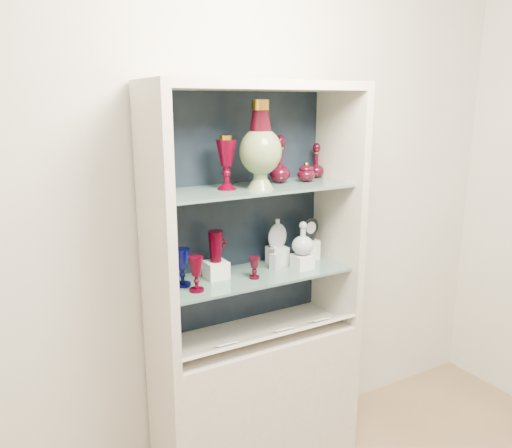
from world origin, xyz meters
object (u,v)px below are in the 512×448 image
lidded_bowl (306,172)px  pedestal_lamp_left (156,163)px  enamel_urn (261,145)px  clear_square_bottle (275,258)px  cameo_medallion (310,228)px  pedestal_lamp_right (226,163)px  ruby_decanter_a (280,156)px  ruby_goblet_tall (196,274)px  flat_flask (277,233)px  ruby_decanter_b (316,159)px  ruby_pitcher (216,246)px  cobalt_goblet (182,267)px  ruby_goblet_small (254,268)px  clear_round_decanter (303,239)px

lidded_bowl → pedestal_lamp_left: bearing=177.2°
lidded_bowl → enamel_urn: bearing=-167.2°
enamel_urn → clear_square_bottle: 0.57m
cameo_medallion → pedestal_lamp_right: bearing=-179.7°
ruby_decanter_a → ruby_goblet_tall: ruby_decanter_a is taller
ruby_decanter_a → flat_flask: bearing=75.2°
pedestal_lamp_right → ruby_decanter_b: (0.56, 0.09, -0.03)m
ruby_goblet_tall → ruby_pitcher: bearing=37.6°
lidded_bowl → ruby_goblet_tall: 0.74m
clear_square_bottle → flat_flask: 0.14m
ruby_decanter_b → cobalt_goblet: 0.89m
ruby_decanter_a → pedestal_lamp_right: bearing=-172.7°
ruby_decanter_a → cameo_medallion: bearing=5.9°
ruby_decanter_b → ruby_goblet_small: 0.66m
ruby_pitcher → clear_square_bottle: (0.30, -0.04, -0.09)m
flat_flask → cobalt_goblet: bearing=-174.8°
ruby_decanter_a → lidded_bowl: (0.13, -0.03, -0.08)m
ruby_decanter_b → lidded_bowl: ruby_decanter_b is taller
ruby_decanter_a → lidded_bowl: size_ratio=2.61×
ruby_goblet_small → ruby_pitcher: size_ratio=0.70×
cobalt_goblet → ruby_decanter_a: bearing=2.9°
clear_square_bottle → cameo_medallion: 0.28m
pedestal_lamp_left → flat_flask: (0.62, 0.02, -0.39)m
ruby_decanter_a → cameo_medallion: ruby_decanter_a is taller
lidded_bowl → clear_round_decanter: 0.33m
ruby_goblet_small → cameo_medallion: 0.43m
cobalt_goblet → clear_round_decanter: clear_round_decanter is taller
pedestal_lamp_right → clear_round_decanter: size_ratio=1.50×
enamel_urn → flat_flask: enamel_urn is taller
ruby_decanter_a → clear_square_bottle: 0.49m
pedestal_lamp_right → cameo_medallion: size_ratio=1.93×
pedestal_lamp_left → pedestal_lamp_right: (0.31, -0.05, -0.01)m
cobalt_goblet → ruby_pitcher: (0.17, 0.02, 0.07)m
ruby_goblet_small → clear_round_decanter: clear_round_decanter is taller
pedestal_lamp_right → flat_flask: bearing=11.8°
clear_round_decanter → cameo_medallion: 0.17m
ruby_pitcher → clear_square_bottle: ruby_pitcher is taller
cobalt_goblet → ruby_goblet_tall: (0.03, -0.09, -0.01)m
ruby_goblet_small → clear_square_bottle: 0.16m
pedestal_lamp_left → enamel_urn: size_ratio=0.68×
ruby_goblet_small → ruby_goblet_tall: bearing=-176.7°
cobalt_goblet → pedestal_lamp_left: bearing=159.0°
lidded_bowl → clear_round_decanter: size_ratio=0.62×
pedestal_lamp_left → lidded_bowl: bearing=-2.8°
flat_flask → cameo_medallion: 0.20m
pedestal_lamp_left → pedestal_lamp_right: 0.31m
pedestal_lamp_right → cobalt_goblet: bearing=176.7°
pedestal_lamp_left → ruby_decanter_b: size_ratio=1.41×
ruby_goblet_small → flat_flask: 0.27m
cobalt_goblet → ruby_pitcher: ruby_pitcher is taller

